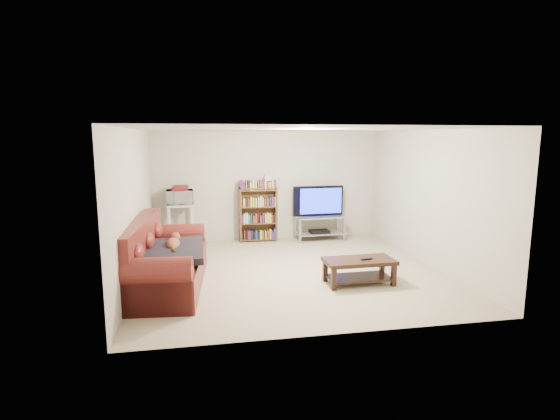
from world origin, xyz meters
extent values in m
plane|color=#C1B290|center=(0.00, 0.00, 0.00)|extent=(5.00, 5.00, 0.00)
plane|color=white|center=(0.00, 0.00, 2.40)|extent=(5.00, 5.00, 0.00)
plane|color=beige|center=(0.00, 2.50, 1.20)|extent=(5.00, 0.00, 5.00)
plane|color=beige|center=(0.00, -2.50, 1.20)|extent=(5.00, 0.00, 5.00)
plane|color=beige|center=(-2.50, 0.00, 1.20)|extent=(0.00, 5.00, 5.00)
plane|color=beige|center=(2.50, 0.00, 1.20)|extent=(0.00, 5.00, 5.00)
cube|color=maroon|center=(-2.02, -0.42, 0.23)|extent=(1.24, 2.50, 0.46)
cube|color=maroon|center=(-2.41, -0.39, 0.53)|extent=(0.45, 2.43, 1.01)
cube|color=maroon|center=(-2.10, -1.51, 0.29)|extent=(1.01, 0.32, 0.58)
cube|color=maroon|center=(-1.93, 0.66, 0.29)|extent=(1.01, 0.32, 0.58)
cube|color=black|center=(-1.93, -0.60, 0.59)|extent=(0.94, 1.21, 0.20)
cube|color=black|center=(0.93, -0.84, 0.37)|extent=(1.10, 0.57, 0.06)
cube|color=black|center=(0.93, -0.84, 0.10)|extent=(0.99, 0.51, 0.03)
cube|color=black|center=(0.45, -1.07, 0.17)|extent=(0.07, 0.07, 0.34)
cube|color=black|center=(1.41, -1.05, 0.17)|extent=(0.07, 0.07, 0.34)
cube|color=black|center=(0.44, -0.64, 0.17)|extent=(0.07, 0.07, 0.34)
cube|color=black|center=(1.41, -0.62, 0.17)|extent=(0.07, 0.07, 0.34)
cube|color=black|center=(1.03, -0.89, 0.41)|extent=(0.18, 0.08, 0.02)
cube|color=#999EA3|center=(1.12, 2.16, 0.52)|extent=(1.09, 0.53, 0.03)
cube|color=#999EA3|center=(1.12, 2.16, 0.15)|extent=(1.04, 0.50, 0.02)
cube|color=gray|center=(0.62, 1.92, 0.27)|extent=(0.05, 0.05, 0.54)
cube|color=gray|center=(1.64, 1.96, 0.27)|extent=(0.05, 0.05, 0.54)
cube|color=gray|center=(0.60, 2.35, 0.27)|extent=(0.05, 0.05, 0.54)
cube|color=gray|center=(1.62, 2.39, 0.27)|extent=(0.05, 0.05, 0.54)
imported|color=black|center=(1.12, 2.16, 0.87)|extent=(1.16, 0.20, 0.67)
cube|color=black|center=(1.12, 2.16, 0.19)|extent=(0.44, 0.32, 0.06)
cube|color=#53391C|center=(-0.63, 2.30, 0.60)|extent=(0.04, 0.26, 1.19)
cube|color=#53391C|center=(0.16, 2.30, 0.60)|extent=(0.04, 0.26, 1.19)
cube|color=#53391C|center=(-0.24, 2.30, 1.18)|extent=(0.83, 0.27, 0.03)
cube|color=maroon|center=(-0.42, 2.30, 1.23)|extent=(0.24, 0.19, 0.06)
cube|color=silver|center=(-1.90, 2.18, 0.87)|extent=(0.58, 0.43, 0.04)
cube|color=silver|center=(-1.90, 2.18, 0.30)|extent=(0.52, 0.39, 0.03)
cube|color=silver|center=(-2.13, 2.01, 0.42)|extent=(0.05, 0.05, 0.85)
cube|color=silver|center=(-1.65, 2.04, 0.42)|extent=(0.05, 0.05, 0.85)
cube|color=silver|center=(-2.14, 2.33, 0.42)|extent=(0.05, 0.05, 0.85)
cube|color=silver|center=(-1.67, 2.36, 0.42)|extent=(0.05, 0.05, 0.85)
imported|color=silver|center=(-1.90, 2.18, 1.04)|extent=(0.57, 0.40, 0.30)
cube|color=maroon|center=(-1.90, 2.18, 1.21)|extent=(0.34, 0.30, 0.05)
camera|label=1|loc=(-1.49, -7.08, 2.26)|focal=28.00mm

